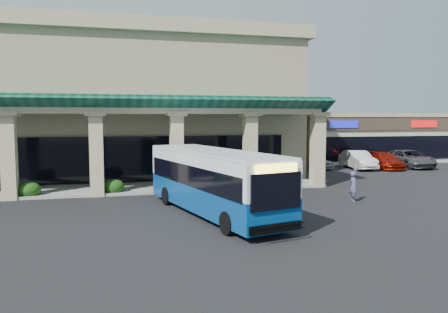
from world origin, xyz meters
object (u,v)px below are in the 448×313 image
object	(u,v)px
transit_bus	(213,183)
car_gray	(408,159)
car_red	(385,161)
car_silver	(314,161)
pedestrian	(354,187)
car_white	(358,160)

from	to	relation	value
transit_bus	car_gray	distance (m)	25.63
car_red	car_gray	distance (m)	2.68
car_silver	car_gray	world-z (taller)	car_gray
car_red	car_gray	xyz separation A→B (m)	(2.65, 0.40, 0.08)
pedestrian	car_white	size ratio (longest dim) A/B	0.33
pedestrian	car_red	bearing A→B (deg)	-31.45
car_white	car_red	world-z (taller)	car_white
car_gray	car_red	bearing A→B (deg)	-169.58
transit_bus	pedestrian	world-z (taller)	transit_bus
pedestrian	car_gray	size ratio (longest dim) A/B	0.29
pedestrian	car_gray	bearing A→B (deg)	-36.87
car_white	car_gray	xyz separation A→B (m)	(5.04, -0.03, -0.02)
pedestrian	car_white	xyz separation A→B (m)	(8.32, 13.29, -0.01)
car_red	car_gray	size ratio (longest dim) A/B	0.86
pedestrian	car_white	bearing A→B (deg)	-23.72
pedestrian	car_gray	xyz separation A→B (m)	(13.36, 13.26, -0.03)
car_silver	car_gray	bearing A→B (deg)	-18.01
car_white	car_red	distance (m)	2.43
transit_bus	car_silver	distance (m)	20.05
transit_bus	car_gray	world-z (taller)	transit_bus
pedestrian	car_red	world-z (taller)	pedestrian
pedestrian	car_red	xyz separation A→B (m)	(10.71, 12.86, -0.11)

